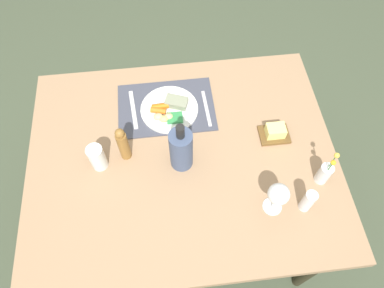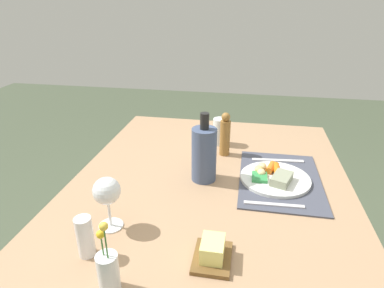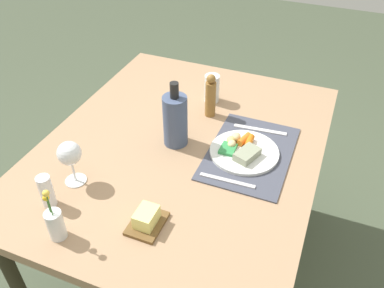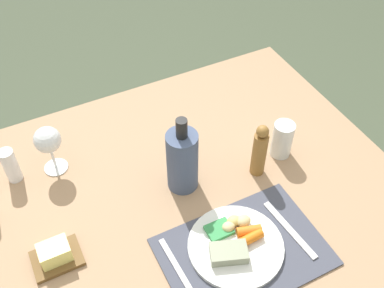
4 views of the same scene
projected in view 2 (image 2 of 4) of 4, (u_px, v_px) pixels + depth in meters
The scene contains 12 objects.
dining_table at pixel (210, 195), 1.27m from camera, with size 1.30×1.05×0.76m.
placemat at pixel (280, 179), 1.25m from camera, with size 0.44×0.30×0.01m, color #424553.
dinner_plate at pixel (274, 177), 1.23m from camera, with size 0.26×0.26×0.04m.
fork at pixel (274, 205), 1.09m from camera, with size 0.02×0.20×0.01m, color silver.
knife at pixel (278, 160), 1.38m from camera, with size 0.02×0.21×0.01m, color silver.
flower_vase at pixel (108, 270), 0.76m from camera, with size 0.05×0.05×0.20m.
water_tumbler at pixel (221, 133), 1.53m from camera, with size 0.07×0.07×0.13m.
butter_dish at pixel (212, 252), 0.86m from camera, with size 0.13×0.10×0.06m.
salt_shaker at pixel (85, 237), 0.87m from camera, with size 0.05×0.05×0.12m, color white.
cooler_bottle at pixel (204, 154), 1.21m from camera, with size 0.09×0.09×0.27m.
wine_glass at pixel (107, 192), 0.95m from camera, with size 0.08×0.08×0.17m.
pepper_mill at pixel (225, 135), 1.41m from camera, with size 0.04×0.04×0.19m.
Camera 2 is at (-1.07, -0.12, 1.40)m, focal length 30.56 mm.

